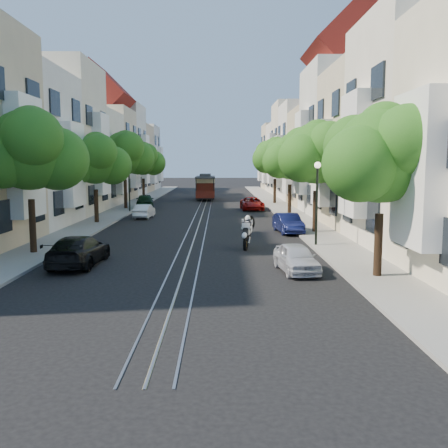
{
  "coord_description": "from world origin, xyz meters",
  "views": [
    {
      "loc": [
        1.4,
        -20.86,
        4.2
      ],
      "look_at": [
        1.63,
        2.41,
        1.37
      ],
      "focal_mm": 40.0,
      "sensor_mm": 36.0,
      "label": 1
    }
  ],
  "objects_px": {
    "lamp_west": "(129,179)",
    "sportbike_rider": "(247,230)",
    "tree_w_b": "(96,161)",
    "parked_car_w_near": "(79,251)",
    "cable_car": "(205,186)",
    "tree_w_c": "(125,154)",
    "tree_w_d": "(144,160)",
    "parked_car_e_far": "(252,204)",
    "parked_car_e_near": "(296,258)",
    "parked_car_w_mid": "(144,211)",
    "lamp_east": "(317,191)",
    "tree_w_a": "(30,152)",
    "parked_car_e_mid": "(288,223)",
    "tree_e_d": "(276,157)",
    "tree_e_a": "(383,158)",
    "parked_car_w_far": "(145,201)",
    "tree_e_c": "(291,159)",
    "tree_e_b": "(318,154)"
  },
  "relations": [
    {
      "from": "tree_w_b",
      "to": "parked_car_w_near",
      "type": "xyz_separation_m",
      "value": [
        2.74,
        -14.5,
        -3.77
      ]
    },
    {
      "from": "tree_w_a",
      "to": "parked_car_w_mid",
      "type": "distance_m",
      "value": 16.39
    },
    {
      "from": "parked_car_e_mid",
      "to": "parked_car_e_near",
      "type": "bearing_deg",
      "value": -102.16
    },
    {
      "from": "cable_car",
      "to": "parked_car_w_near",
      "type": "bearing_deg",
      "value": -96.87
    },
    {
      "from": "tree_w_a",
      "to": "sportbike_rider",
      "type": "relative_size",
      "value": 3.05
    },
    {
      "from": "tree_w_c",
      "to": "parked_car_e_far",
      "type": "height_order",
      "value": "tree_w_c"
    },
    {
      "from": "lamp_east",
      "to": "lamp_west",
      "type": "relative_size",
      "value": 1.0
    },
    {
      "from": "tree_e_d",
      "to": "parked_car_e_mid",
      "type": "height_order",
      "value": "tree_e_d"
    },
    {
      "from": "lamp_west",
      "to": "parked_car_e_near",
      "type": "xyz_separation_m",
      "value": [
        10.7,
        -23.83,
        -2.29
      ]
    },
    {
      "from": "parked_car_e_near",
      "to": "parked_car_w_mid",
      "type": "xyz_separation_m",
      "value": [
        -8.8,
        19.41,
        -0.02
      ]
    },
    {
      "from": "tree_e_c",
      "to": "parked_car_e_mid",
      "type": "xyz_separation_m",
      "value": [
        -1.66,
        -10.8,
        -4.01
      ]
    },
    {
      "from": "parked_car_e_mid",
      "to": "parked_car_e_far",
      "type": "height_order",
      "value": "parked_car_e_mid"
    },
    {
      "from": "sportbike_rider",
      "to": "parked_car_e_far",
      "type": "bearing_deg",
      "value": 96.36
    },
    {
      "from": "tree_e_a",
      "to": "cable_car",
      "type": "height_order",
      "value": "tree_e_a"
    },
    {
      "from": "tree_e_d",
      "to": "parked_car_w_mid",
      "type": "height_order",
      "value": "tree_e_d"
    },
    {
      "from": "sportbike_rider",
      "to": "tree_e_d",
      "type": "bearing_deg",
      "value": 91.53
    },
    {
      "from": "tree_w_c",
      "to": "parked_car_e_far",
      "type": "bearing_deg",
      "value": -3.74
    },
    {
      "from": "tree_e_a",
      "to": "tree_w_c",
      "type": "bearing_deg",
      "value": 117.22
    },
    {
      "from": "tree_e_b",
      "to": "sportbike_rider",
      "type": "distance_m",
      "value": 7.89
    },
    {
      "from": "lamp_west",
      "to": "sportbike_rider",
      "type": "distance_m",
      "value": 20.53
    },
    {
      "from": "parked_car_w_near",
      "to": "parked_car_w_mid",
      "type": "relative_size",
      "value": 1.33
    },
    {
      "from": "tree_w_b",
      "to": "parked_car_e_near",
      "type": "xyz_separation_m",
      "value": [
        11.54,
        -15.81,
        -3.85
      ]
    },
    {
      "from": "tree_e_a",
      "to": "tree_e_d",
      "type": "bearing_deg",
      "value": 90.0
    },
    {
      "from": "lamp_east",
      "to": "parked_car_e_mid",
      "type": "height_order",
      "value": "lamp_east"
    },
    {
      "from": "parked_car_e_far",
      "to": "parked_car_w_far",
      "type": "height_order",
      "value": "parked_car_w_far"
    },
    {
      "from": "tree_e_c",
      "to": "parked_car_e_far",
      "type": "relative_size",
      "value": 1.55
    },
    {
      "from": "tree_w_d",
      "to": "sportbike_rider",
      "type": "height_order",
      "value": "tree_w_d"
    },
    {
      "from": "lamp_east",
      "to": "cable_car",
      "type": "relative_size",
      "value": 0.58
    },
    {
      "from": "tree_e_d",
      "to": "cable_car",
      "type": "bearing_deg",
      "value": 138.68
    },
    {
      "from": "tree_e_b",
      "to": "tree_w_a",
      "type": "xyz_separation_m",
      "value": [
        -14.4,
        -7.0,
        0.0
      ]
    },
    {
      "from": "cable_car",
      "to": "parked_car_e_near",
      "type": "xyz_separation_m",
      "value": [
        4.59,
        -39.36,
        -1.07
      ]
    },
    {
      "from": "tree_w_a",
      "to": "lamp_west",
      "type": "relative_size",
      "value": 1.61
    },
    {
      "from": "parked_car_e_far",
      "to": "parked_car_w_near",
      "type": "relative_size",
      "value": 0.97
    },
    {
      "from": "lamp_west",
      "to": "parked_car_e_near",
      "type": "relative_size",
      "value": 1.28
    },
    {
      "from": "cable_car",
      "to": "parked_car_e_near",
      "type": "distance_m",
      "value": 39.64
    },
    {
      "from": "tree_w_d",
      "to": "parked_car_e_mid",
      "type": "relative_size",
      "value": 1.81
    },
    {
      "from": "tree_e_d",
      "to": "tree_w_a",
      "type": "height_order",
      "value": "tree_e_d"
    },
    {
      "from": "parked_car_e_mid",
      "to": "parked_car_w_mid",
      "type": "xyz_separation_m",
      "value": [
        -10.0,
        8.41,
        -0.06
      ]
    },
    {
      "from": "parked_car_e_near",
      "to": "parked_car_w_mid",
      "type": "distance_m",
      "value": 21.31
    },
    {
      "from": "parked_car_w_far",
      "to": "tree_e_c",
      "type": "bearing_deg",
      "value": 146.75
    },
    {
      "from": "lamp_east",
      "to": "lamp_west",
      "type": "distance_m",
      "value": 21.97
    },
    {
      "from": "tree_w_c",
      "to": "tree_w_b",
      "type": "bearing_deg",
      "value": -90.0
    },
    {
      "from": "parked_car_e_near",
      "to": "parked_car_e_mid",
      "type": "height_order",
      "value": "parked_car_e_mid"
    },
    {
      "from": "tree_e_b",
      "to": "tree_w_c",
      "type": "distance_m",
      "value": 21.53
    },
    {
      "from": "tree_e_d",
      "to": "tree_w_d",
      "type": "xyz_separation_m",
      "value": [
        -14.4,
        5.0,
        -0.27
      ]
    },
    {
      "from": "tree_w_d",
      "to": "parked_car_e_near",
      "type": "relative_size",
      "value": 2.01
    },
    {
      "from": "lamp_east",
      "to": "parked_car_w_mid",
      "type": "relative_size",
      "value": 1.28
    },
    {
      "from": "tree_w_b",
      "to": "lamp_west",
      "type": "xyz_separation_m",
      "value": [
        0.84,
        8.02,
        -1.55
      ]
    },
    {
      "from": "tree_w_c",
      "to": "tree_w_d",
      "type": "bearing_deg",
      "value": 90.0
    },
    {
      "from": "parked_car_e_near",
      "to": "tree_e_d",
      "type": "bearing_deg",
      "value": 78.39
    }
  ]
}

